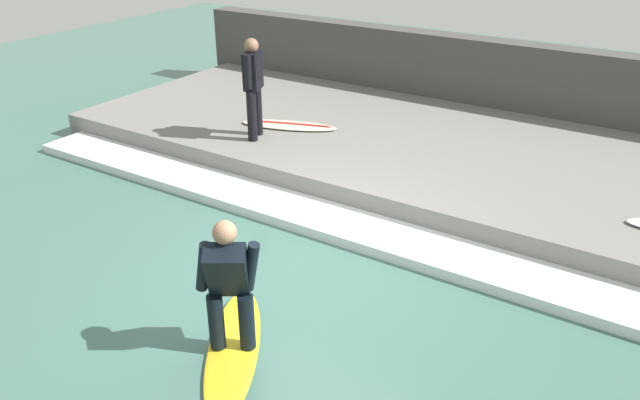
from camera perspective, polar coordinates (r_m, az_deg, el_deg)
ground_plane at (r=7.39m, az=-1.82°, el=-6.14°), size 28.00×28.00×0.00m
concrete_ledge at (r=10.20m, az=9.73°, el=4.27°), size 4.40×11.96×0.39m
back_wall at (r=12.20m, az=14.61°, el=10.44°), size 0.50×12.56×1.57m
wave_foam_crest at (r=8.13m, az=2.31°, el=-2.36°), size 0.80×11.36×0.13m
surfboard_riding at (r=6.22m, az=-7.90°, el=-13.31°), size 1.89×1.44×0.06m
surfer_riding at (r=5.75m, az=-8.39°, el=-7.30°), size 0.57×0.57×1.36m
surfer_waiting_near at (r=9.94m, az=-6.13°, el=10.58°), size 0.51×0.34×1.59m
surfboard_waiting_near at (r=10.63m, az=-2.86°, el=6.85°), size 0.98×1.71×0.07m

